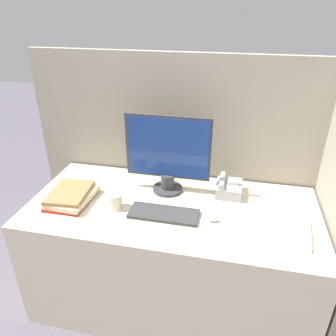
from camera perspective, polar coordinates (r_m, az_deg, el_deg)
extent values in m
cube|color=gray|center=(2.28, 2.90, -0.09)|extent=(2.09, 0.04, 1.55)
cube|color=gray|center=(1.99, 26.80, -7.81)|extent=(0.04, 0.85, 1.55)
cube|color=beige|center=(2.16, 0.61, -14.84)|extent=(1.69, 0.79, 0.75)
cylinder|color=#333338|center=(2.08, -0.07, -3.62)|extent=(0.19, 0.19, 0.02)
cylinder|color=#333338|center=(2.05, -0.07, -2.31)|extent=(0.08, 0.08, 0.09)
cube|color=#333338|center=(1.95, -0.04, 3.60)|extent=(0.52, 0.02, 0.39)
cube|color=navy|center=(1.94, -0.10, 3.49)|extent=(0.49, 0.01, 0.37)
cube|color=#333333|center=(1.85, -0.73, -7.97)|extent=(0.39, 0.15, 0.02)
ellipsoid|color=silver|center=(1.81, 7.76, -8.71)|extent=(0.06, 0.04, 0.04)
cylinder|color=beige|center=(1.91, -9.26, -5.75)|extent=(0.08, 0.08, 0.09)
cylinder|color=white|center=(1.89, -9.37, -4.54)|extent=(0.09, 0.09, 0.01)
cube|color=maroon|center=(2.05, -16.66, -5.32)|extent=(0.23, 0.29, 0.02)
cube|color=#C6B78C|center=(2.04, -16.27, -4.78)|extent=(0.23, 0.31, 0.03)
cube|color=olive|center=(2.03, -16.77, -4.10)|extent=(0.23, 0.30, 0.02)
cube|color=#99999E|center=(2.06, 10.53, -3.58)|extent=(0.16, 0.19, 0.07)
cube|color=white|center=(2.02, 11.13, -3.06)|extent=(0.07, 0.08, 0.00)
cylinder|color=#99999E|center=(2.03, 9.46, -2.17)|extent=(0.04, 0.18, 0.04)
cube|color=white|center=(1.82, 19.92, -10.35)|extent=(0.26, 0.27, 0.02)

